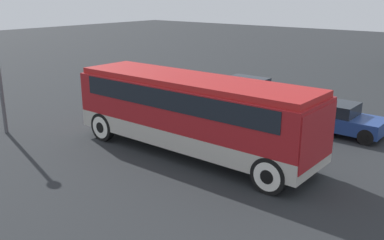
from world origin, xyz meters
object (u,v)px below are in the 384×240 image
object	(u,v)px
tour_bus	(194,108)
parked_car_mid	(249,90)
parked_car_near	(332,117)
parked_car_far	(213,95)

from	to	relation	value
tour_bus	parked_car_mid	world-z (taller)	tour_bus
tour_bus	parked_car_near	world-z (taller)	tour_bus
tour_bus	parked_car_near	xyz separation A→B (m)	(3.01, 5.91, -1.12)
tour_bus	parked_car_far	size ratio (longest dim) A/B	2.34
tour_bus	parked_car_near	bearing A→B (deg)	63.05
parked_car_near	parked_car_far	world-z (taller)	parked_car_far
tour_bus	parked_car_mid	size ratio (longest dim) A/B	2.30
parked_car_near	parked_car_far	bearing A→B (deg)	-179.28
parked_car_mid	parked_car_far	xyz separation A→B (m)	(-0.64, -2.54, 0.04)
tour_bus	parked_car_far	world-z (taller)	tour_bus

